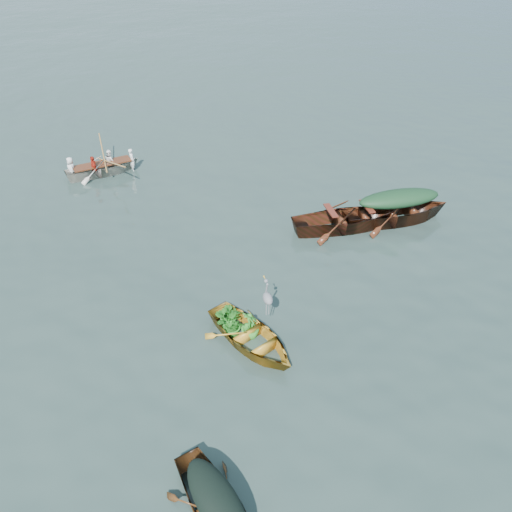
# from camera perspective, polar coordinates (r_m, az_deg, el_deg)

# --- Properties ---
(ground) EXTENTS (140.00, 140.00, 0.00)m
(ground) POSITION_cam_1_polar(r_m,az_deg,el_deg) (11.92, 3.67, -9.28)
(ground) COLOR #2E403C
(ground) RESTS_ON ground
(yellow_dinghy) EXTENTS (2.70, 3.53, 0.88)m
(yellow_dinghy) POSITION_cam_1_polar(r_m,az_deg,el_deg) (11.74, -0.58, -10.07)
(yellow_dinghy) COLOR #BB7B24
(yellow_dinghy) RESTS_ON ground
(green_tarp_boat) EXTENTS (4.90, 1.55, 1.18)m
(green_tarp_boat) POSITION_cam_1_polar(r_m,az_deg,el_deg) (16.71, 15.59, 3.77)
(green_tarp_boat) COLOR #462310
(green_tarp_boat) RESTS_ON ground
(open_wooden_boat) EXTENTS (4.95, 1.67, 1.18)m
(open_wooden_boat) POSITION_cam_1_polar(r_m,az_deg,el_deg) (16.00, 10.31, 3.09)
(open_wooden_boat) COLOR #532014
(open_wooden_boat) RESTS_ON ground
(rowed_boat) EXTENTS (4.03, 2.07, 0.90)m
(rowed_boat) POSITION_cam_1_polar(r_m,az_deg,el_deg) (20.02, -16.95, 8.92)
(rowed_boat) COLOR beige
(rowed_boat) RESTS_ON ground
(dark_tarp_cover) EXTENTS (1.16, 1.86, 0.40)m
(dark_tarp_cover) POSITION_cam_1_polar(r_m,az_deg,el_deg) (8.85, -4.46, -25.99)
(dark_tarp_cover) COLOR black
(dark_tarp_cover) RESTS_ON dark_covered_boat
(green_tarp_cover) EXTENTS (2.70, 0.85, 0.52)m
(green_tarp_cover) POSITION_cam_1_polar(r_m,az_deg,el_deg) (16.30, 16.06, 6.32)
(green_tarp_cover) COLOR #16351D
(green_tarp_cover) RESTS_ON green_tarp_boat
(thwart_benches) EXTENTS (2.48, 0.99, 0.04)m
(thwart_benches) POSITION_cam_1_polar(r_m,az_deg,el_deg) (15.69, 10.54, 4.98)
(thwart_benches) COLOR #561E14
(thwart_benches) RESTS_ON open_wooden_boat
(heron) EXTENTS (0.43, 0.48, 0.92)m
(heron) POSITION_cam_1_polar(r_m,az_deg,el_deg) (11.42, 1.34, -5.46)
(heron) COLOR gray
(heron) RESTS_ON yellow_dinghy
(dinghy_weeds) EXTENTS (1.03, 1.12, 0.60)m
(dinghy_weeds) POSITION_cam_1_polar(r_m,az_deg,el_deg) (11.56, -2.28, -5.95)
(dinghy_weeds) COLOR #1E751F
(dinghy_weeds) RESTS_ON yellow_dinghy
(rowers) EXTENTS (2.88, 1.67, 0.76)m
(rowers) POSITION_cam_1_polar(r_m,az_deg,el_deg) (19.69, -17.36, 11.07)
(rowers) COLOR white
(rowers) RESTS_ON rowed_boat
(oars) EXTENTS (1.21, 2.67, 0.06)m
(oars) POSITION_cam_1_polar(r_m,az_deg,el_deg) (19.83, -17.19, 10.16)
(oars) COLOR olive
(oars) RESTS_ON rowed_boat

